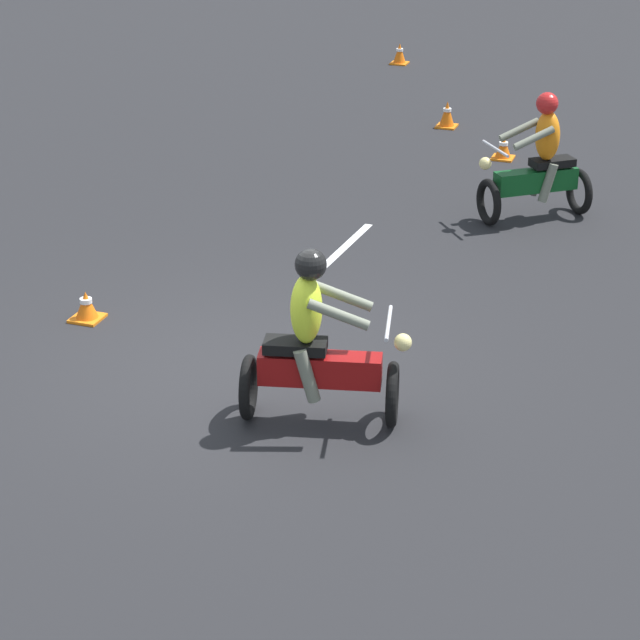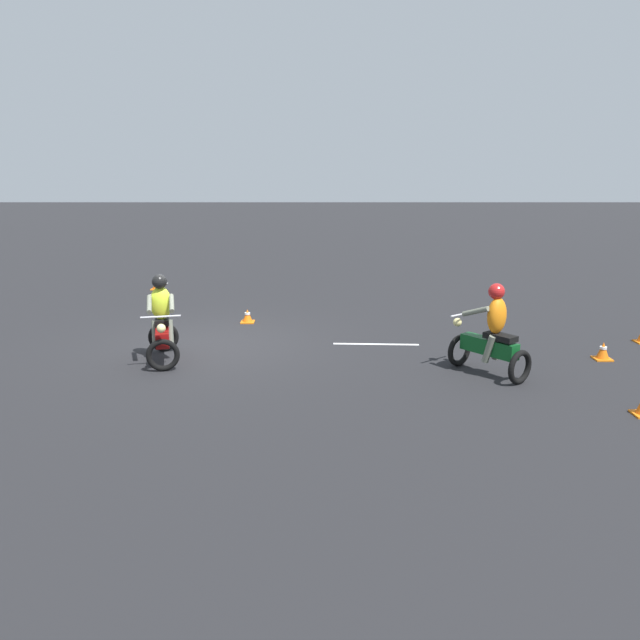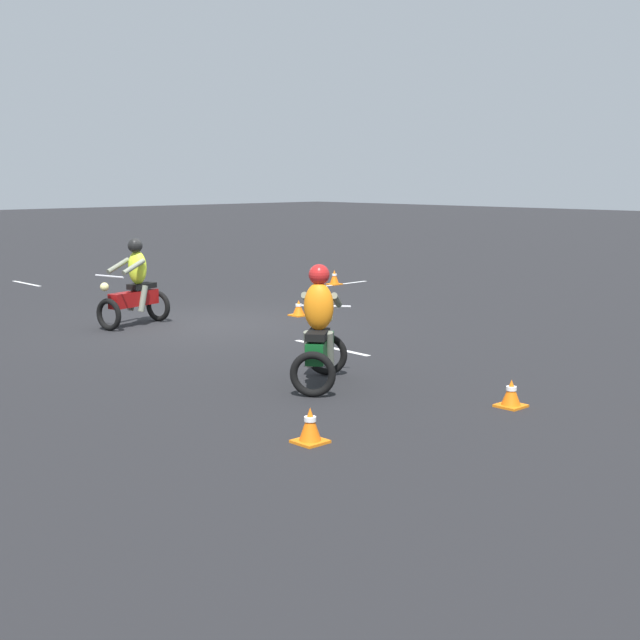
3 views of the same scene
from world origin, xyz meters
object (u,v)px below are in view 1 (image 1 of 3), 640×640
motorcycle_rider_background (539,165)px  traffic_cone_mid_center (503,148)px  traffic_cone_near_right (400,54)px  traffic_cone_mid_left (86,306)px  motorcycle_rider_foreground (316,348)px  traffic_cone_near_left (447,115)px

motorcycle_rider_background → traffic_cone_mid_center: size_ratio=4.82×
traffic_cone_mid_center → traffic_cone_near_right: bearing=120.2°
traffic_cone_mid_center → traffic_cone_mid_left: (-3.00, -7.16, -0.01)m
motorcycle_rider_foreground → traffic_cone_mid_center: (-0.04, 8.42, -0.56)m
motorcycle_rider_foreground → motorcycle_rider_background: 6.06m
traffic_cone_near_left → traffic_cone_mid_left: bearing=-101.8°
motorcycle_rider_foreground → traffic_cone_mid_center: motorcycle_rider_foreground is taller
traffic_cone_mid_left → motorcycle_rider_background: bearing=50.3°
traffic_cone_mid_left → motorcycle_rider_foreground: bearing=-22.5°
traffic_cone_mid_center → traffic_cone_mid_left: 7.77m
traffic_cone_near_left → traffic_cone_mid_center: (1.21, -1.40, -0.04)m
motorcycle_rider_foreground → traffic_cone_near_left: size_ratio=3.94×
motorcycle_rider_background → traffic_cone_near_left: size_ratio=3.94×
motorcycle_rider_background → traffic_cone_mid_left: size_ratio=5.16×
traffic_cone_near_right → motorcycle_rider_background: bearing=-62.4°
traffic_cone_mid_center → traffic_cone_mid_left: size_ratio=1.07×
traffic_cone_mid_center → motorcycle_rider_foreground: bearing=-89.7°
traffic_cone_near_right → traffic_cone_mid_center: size_ratio=1.17×
traffic_cone_mid_left → traffic_cone_near_left: bearing=78.2°
traffic_cone_near_right → traffic_cone_mid_center: (3.17, -5.44, -0.03)m
motorcycle_rider_foreground → traffic_cone_mid_left: bearing=-125.7°
motorcycle_rider_foreground → traffic_cone_near_right: motorcycle_rider_foreground is taller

